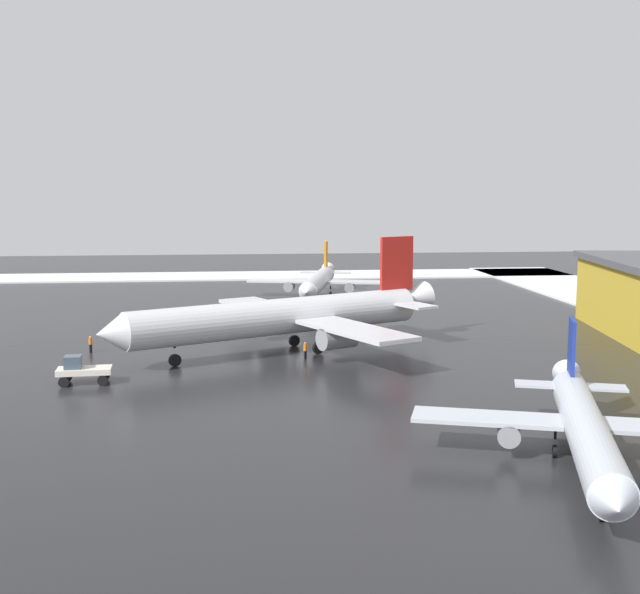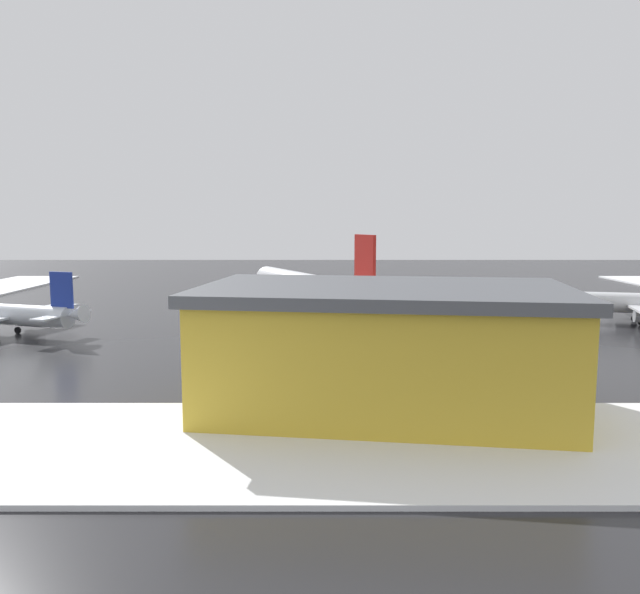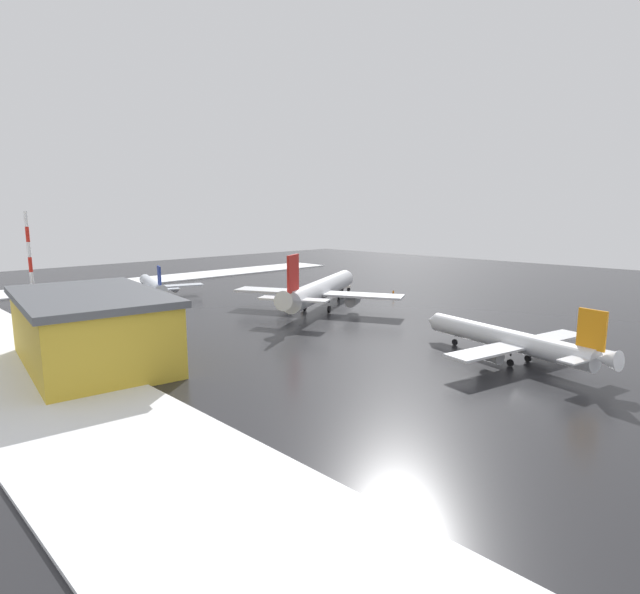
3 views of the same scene
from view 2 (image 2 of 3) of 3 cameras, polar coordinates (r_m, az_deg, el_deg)
name	(u,v)px [view 2 (image 2 of 3)]	position (r m, az deg, el deg)	size (l,w,h in m)	color
ground_plane	(351,316)	(86.25, 2.84, -1.76)	(240.00, 240.00, 0.00)	#232326
snow_bank_far	(393,446)	(37.74, 6.72, -13.34)	(152.00, 16.00, 0.30)	white
airplane_far_rear	(312,288)	(87.14, -0.72, 0.86)	(30.67, 36.01, 11.51)	silver
airplane_parked_starboard	(625,303)	(88.94, 26.10, -0.47)	(27.06, 22.68, 8.11)	silver
pushback_tug	(245,290)	(106.63, -6.85, 0.60)	(2.58, 4.74, 2.50)	silver
ground_crew_mid_apron	(325,291)	(107.50, 0.50, 0.53)	(0.36, 0.36, 1.71)	black
ground_crew_by_nose_gear	(286,309)	(86.02, -3.09, -1.13)	(0.36, 0.36, 1.71)	black
cargo_hangar	(384,349)	(43.39, 5.85, -4.71)	(26.84, 18.32, 8.80)	gold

